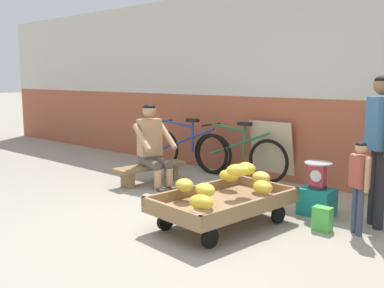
{
  "coord_description": "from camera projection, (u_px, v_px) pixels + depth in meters",
  "views": [
    {
      "loc": [
        2.89,
        -2.88,
        1.51
      ],
      "look_at": [
        -0.45,
        0.86,
        0.75
      ],
      "focal_mm": 41.2,
      "sensor_mm": 36.0,
      "label": 1
    }
  ],
  "objects": [
    {
      "name": "ground_plane",
      "position": [
        167.0,
        235.0,
        4.26
      ],
      "size": [
        80.0,
        80.0,
        0.0
      ],
      "primitive_type": "plane",
      "color": "gray"
    },
    {
      "name": "banana_pile",
      "position": [
        229.0,
        181.0,
        4.5
      ],
      "size": [
        0.94,
        1.4,
        0.26
      ],
      "color": "yellow",
      "rests_on": "banana_cart"
    },
    {
      "name": "bicycle_far_left",
      "position": [
        238.0,
        155.0,
        6.63
      ],
      "size": [
        1.66,
        0.48,
        0.86
      ],
      "color": "black",
      "rests_on": "ground"
    },
    {
      "name": "customer_adult",
      "position": [
        380.0,
        134.0,
        4.37
      ],
      "size": [
        0.36,
        0.39,
        1.53
      ],
      "color": "#232328",
      "rests_on": "ground"
    },
    {
      "name": "plastic_crate",
      "position": [
        317.0,
        202.0,
        4.87
      ],
      "size": [
        0.36,
        0.28,
        0.3
      ],
      "color": "#19847F",
      "rests_on": "ground"
    },
    {
      "name": "customer_child",
      "position": [
        359.0,
        178.0,
        4.2
      ],
      "size": [
        0.24,
        0.21,
        0.91
      ],
      "color": "#38425B",
      "rests_on": "ground"
    },
    {
      "name": "banana_cart",
      "position": [
        223.0,
        204.0,
        4.47
      ],
      "size": [
        0.98,
        1.52,
        0.36
      ],
      "color": "#8E6B47",
      "rests_on": "ground"
    },
    {
      "name": "back_wall",
      "position": [
        311.0,
        84.0,
        6.16
      ],
      "size": [
        16.0,
        0.3,
        2.83
      ],
      "color": "#A35138",
      "rests_on": "ground"
    },
    {
      "name": "bicycle_near_left",
      "position": [
        187.0,
        149.0,
        7.18
      ],
      "size": [
        1.65,
        0.48,
        0.86
      ],
      "color": "black",
      "rests_on": "ground"
    },
    {
      "name": "shopping_bag",
      "position": [
        323.0,
        219.0,
        4.37
      ],
      "size": [
        0.18,
        0.12,
        0.24
      ],
      "primitive_type": "cube",
      "color": "green",
      "rests_on": "ground"
    },
    {
      "name": "weighing_scale",
      "position": [
        318.0,
        175.0,
        4.82
      ],
      "size": [
        0.3,
        0.3,
        0.29
      ],
      "color": "#28282D",
      "rests_on": "plastic_crate"
    },
    {
      "name": "vendor_seated",
      "position": [
        153.0,
        145.0,
        6.19
      ],
      "size": [
        0.73,
        0.58,
        1.14
      ],
      "color": "tan",
      "rests_on": "ground"
    },
    {
      "name": "sign_board",
      "position": [
        272.0,
        151.0,
        6.46
      ],
      "size": [
        0.7,
        0.21,
        0.89
      ],
      "color": "#C6B289",
      "rests_on": "ground"
    },
    {
      "name": "low_bench",
      "position": [
        150.0,
        170.0,
        6.32
      ],
      "size": [
        0.42,
        1.13,
        0.27
      ],
      "color": "olive",
      "rests_on": "ground"
    }
  ]
}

